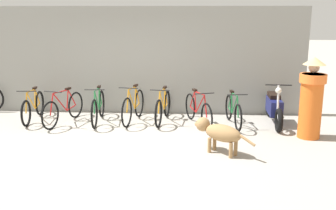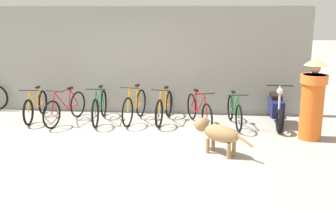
# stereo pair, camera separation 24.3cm
# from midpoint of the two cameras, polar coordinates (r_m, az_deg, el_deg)

# --- Properties ---
(ground_plane) EXTENTS (60.00, 60.00, 0.00)m
(ground_plane) POSITION_cam_midpoint_polar(r_m,az_deg,el_deg) (7.80, -8.46, -6.29)
(ground_plane) COLOR #9E998E
(shop_wall_back) EXTENTS (8.71, 0.20, 2.74)m
(shop_wall_back) POSITION_cam_midpoint_polar(r_m,az_deg,el_deg) (10.27, -5.44, 6.45)
(shop_wall_back) COLOR gray
(shop_wall_back) RESTS_ON ground
(bicycle_0) EXTENTS (0.46, 1.67, 0.82)m
(bicycle_0) POSITION_cam_midpoint_polar(r_m,az_deg,el_deg) (10.17, -19.63, -0.29)
(bicycle_0) COLOR black
(bicycle_0) RESTS_ON ground
(bicycle_1) EXTENTS (0.56, 1.69, 0.85)m
(bicycle_1) POSITION_cam_midpoint_polar(r_m,az_deg,el_deg) (9.68, -15.61, -0.54)
(bicycle_1) COLOR black
(bicycle_1) RESTS_ON ground
(bicycle_2) EXTENTS (0.46, 1.69, 0.88)m
(bicycle_2) POSITION_cam_midpoint_polar(r_m,az_deg,el_deg) (9.57, -10.82, -0.38)
(bicycle_2) COLOR black
(bicycle_2) RESTS_ON ground
(bicycle_3) EXTENTS (0.46, 1.65, 0.91)m
(bicycle_3) POSITION_cam_midpoint_polar(r_m,az_deg,el_deg) (9.51, -5.79, -0.23)
(bicycle_3) COLOR black
(bicycle_3) RESTS_ON ground
(bicycle_4) EXTENTS (0.46, 1.65, 0.86)m
(bicycle_4) POSITION_cam_midpoint_polar(r_m,az_deg,el_deg) (9.46, -1.47, -0.38)
(bicycle_4) COLOR black
(bicycle_4) RESTS_ON ground
(bicycle_5) EXTENTS (0.66, 1.65, 0.85)m
(bicycle_5) POSITION_cam_midpoint_polar(r_m,az_deg,el_deg) (9.19, 3.63, -0.81)
(bicycle_5) COLOR black
(bicycle_5) RESTS_ON ground
(bicycle_6) EXTENTS (0.46, 1.59, 0.82)m
(bicycle_6) POSITION_cam_midpoint_polar(r_m,az_deg,el_deg) (9.28, 8.71, -0.90)
(bicycle_6) COLOR black
(bicycle_6) RESTS_ON ground
(motorcycle) EXTENTS (0.58, 1.90, 1.02)m
(motorcycle) POSITION_cam_midpoint_polar(r_m,az_deg,el_deg) (9.58, 14.45, -0.36)
(motorcycle) COLOR black
(motorcycle) RESTS_ON ground
(stray_dog) EXTENTS (1.11, 0.87, 0.63)m
(stray_dog) POSITION_cam_midpoint_polar(r_m,az_deg,el_deg) (7.42, 6.44, -3.92)
(stray_dog) COLOR #997247
(stray_dog) RESTS_ON ground
(person_in_robes) EXTENTS (0.56, 0.56, 1.71)m
(person_in_robes) POSITION_cam_midpoint_polar(r_m,az_deg,el_deg) (8.64, 19.35, 1.03)
(person_in_robes) COLOR orange
(person_in_robes) RESTS_ON ground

